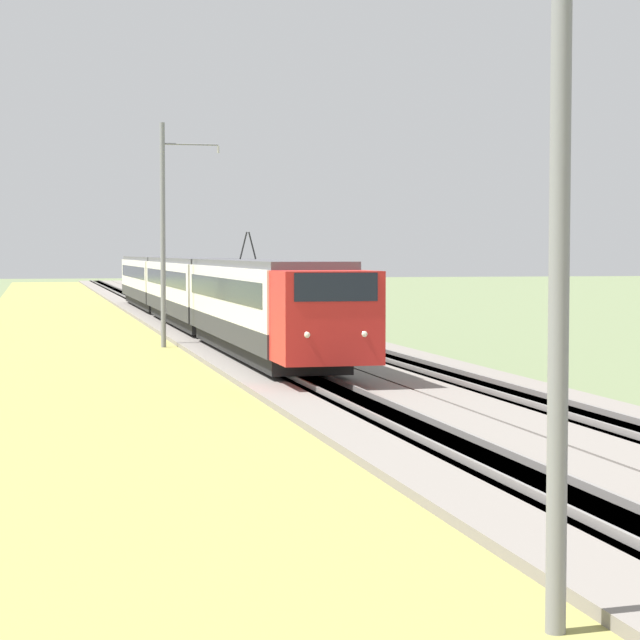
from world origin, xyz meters
TOP-DOWN VIEW (x-y plane):
  - ballast_main at (50.00, 0.00)m, footprint 240.00×4.40m
  - ballast_adjacent at (50.00, -4.51)m, footprint 240.00×4.40m
  - track_main at (50.00, 0.00)m, footprint 240.00×1.57m
  - track_adjacent at (50.00, -4.51)m, footprint 240.00×1.57m
  - grass_verge at (50.00, 6.31)m, footprint 240.00×9.80m
  - passenger_train at (59.44, 0.00)m, footprint 64.98×3.01m
  - catenary_mast_near at (5.19, 2.75)m, footprint 0.22×2.56m
  - catenary_mast_mid at (46.48, 2.75)m, footprint 0.22×2.56m

SIDE VIEW (x-z plane):
  - grass_verge at x=50.00m, z-range 0.00..0.12m
  - ballast_main at x=50.00m, z-range 0.00..0.30m
  - ballast_adjacent at x=50.00m, z-range 0.00..0.30m
  - track_main at x=50.00m, z-range -0.07..0.38m
  - track_adjacent at x=50.00m, z-range -0.07..0.38m
  - passenger_train at x=59.44m, z-range -0.16..4.83m
  - catenary_mast_near at x=5.19m, z-range 0.14..9.25m
  - catenary_mast_mid at x=46.48m, z-range 0.15..9.86m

